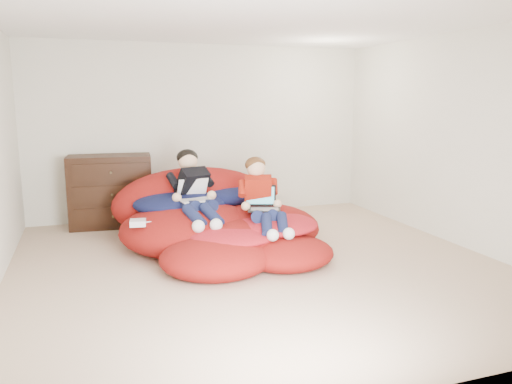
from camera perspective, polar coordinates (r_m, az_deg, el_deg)
name	(u,v)px	position (r m, az deg, el deg)	size (l,w,h in m)	color
room_shell	(259,245)	(5.25, 0.32, -6.04)	(5.10, 5.10, 2.77)	#C4A78C
dresser	(111,191)	(7.08, -16.26, 0.13)	(1.13, 0.65, 0.98)	black
beanbag_pile	(217,223)	(5.95, -4.46, -3.52)	(2.41, 2.50, 0.94)	maroon
cream_pillow	(160,186)	(6.51, -10.97, 0.65)	(0.39, 0.25, 0.25)	beige
older_boy	(193,187)	(5.86, -7.20, 0.52)	(0.46, 1.19, 0.78)	black
younger_boy	(262,196)	(5.58, 0.66, -0.44)	(0.41, 0.98, 0.77)	#A21E0E
laptop_white	(195,194)	(5.81, -7.04, -0.28)	(0.38, 0.41, 0.23)	white
laptop_black	(262,203)	(5.58, 0.74, -1.29)	(0.42, 0.40, 0.26)	black
power_adapter	(138,223)	(5.48, -13.34, -3.44)	(0.17, 0.17, 0.06)	white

